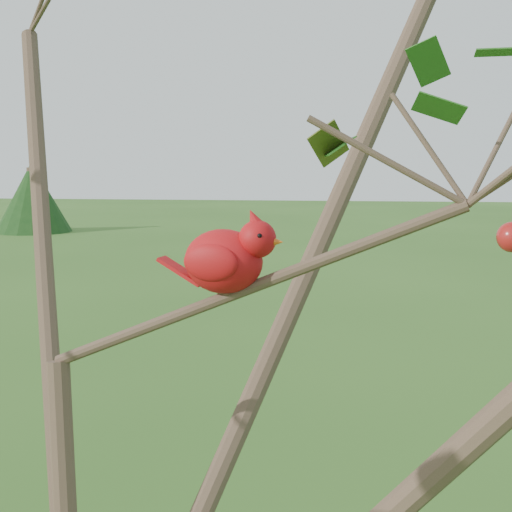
{
  "coord_description": "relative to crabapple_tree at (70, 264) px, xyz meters",
  "views": [
    {
      "loc": [
        0.39,
        -0.92,
        2.26
      ],
      "look_at": [
        0.26,
        0.07,
        2.12
      ],
      "focal_mm": 50.0,
      "sensor_mm": 36.0,
      "label": 1
    }
  ],
  "objects": [
    {
      "name": "crabapple_tree",
      "position": [
        0.0,
        0.0,
        0.0
      ],
      "size": [
        2.35,
        2.05,
        2.95
      ],
      "color": "#463225",
      "rests_on": "ground"
    },
    {
      "name": "cardinal",
      "position": [
        0.2,
        0.1,
        -0.0
      ],
      "size": [
        0.19,
        0.11,
        0.14
      ],
      "rotation": [
        0.0,
        0.0,
        -0.22
      ],
      "color": "red",
      "rests_on": "ground"
    },
    {
      "name": "distant_trees",
      "position": [
        -0.25,
        22.33,
        -0.64
      ],
      "size": [
        43.25,
        12.72,
        3.46
      ],
      "color": "#463225",
      "rests_on": "ground"
    }
  ]
}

